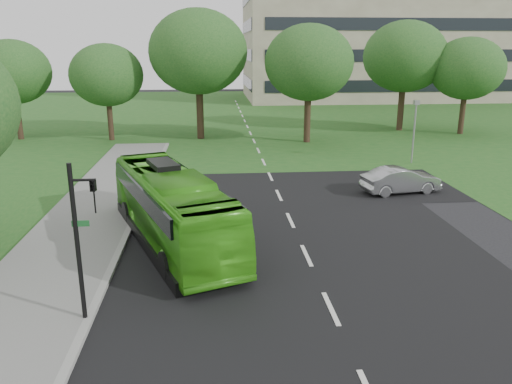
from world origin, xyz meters
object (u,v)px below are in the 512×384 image
tree_park_d (405,57)px  traffic_light (82,232)px  tree_park_b (198,52)px  tree_park_c (309,63)px  office_building (380,13)px  tree_park_a (107,75)px  bus (172,208)px  camera_pole (415,123)px  tree_park_e (467,69)px  tree_park_f (12,72)px  sedan (401,180)px

tree_park_d → traffic_light: bearing=-123.1°
tree_park_b → tree_park_c: (8.80, -2.49, -0.82)m
office_building → tree_park_a: bearing=-134.7°
tree_park_a → traffic_light: tree_park_a is taller
bus → camera_pole: 19.99m
tree_park_e → traffic_light: (-26.06, -30.16, -3.02)m
office_building → tree_park_f: size_ratio=4.86×
tree_park_f → sedan: bearing=-35.2°
tree_park_b → tree_park_e: (23.47, 0.35, -1.44)m
tree_park_e → traffic_light: tree_park_e is taller
tree_park_a → tree_park_e: (30.99, 0.45, 0.39)m
tree_park_d → tree_park_f: tree_park_d is taller
tree_park_a → sedan: 26.05m
sedan → camera_pole: bearing=-36.8°
tree_park_d → tree_park_a: bearing=-173.7°
tree_park_c → tree_park_d: (9.88, 5.27, 0.36)m
tree_park_c → tree_park_f: tree_park_c is taller
tree_park_d → tree_park_f: (-34.01, -1.83, -1.14)m
tree_park_d → sedan: bearing=-110.3°
tree_park_b → tree_park_d: (18.68, 2.78, -0.45)m
tree_park_f → camera_pole: size_ratio=1.95×
tree_park_c → bus: size_ratio=0.90×
tree_park_f → tree_park_a: bearing=-7.6°
traffic_light → camera_pole: bearing=59.4°
tree_park_f → tree_park_e: bearing=-0.9°
tree_park_a → tree_park_e: size_ratio=0.93×
tree_park_e → sedan: bearing=-124.4°
tree_park_a → camera_pole: (21.99, -10.72, -2.64)m
tree_park_a → tree_park_f: tree_park_f is taller
tree_park_b → office_building: bearing=52.3°
camera_pole → tree_park_b: bearing=118.6°
tree_park_c → sedan: bearing=-81.4°
tree_park_c → tree_park_f: bearing=171.9°
tree_park_d → bus: bearing=-126.0°
tree_park_b → camera_pole: (14.47, -10.82, -4.47)m
traffic_light → camera_pole: traffic_light is taller
tree_park_c → tree_park_f: size_ratio=1.14×
traffic_light → tree_park_a: bearing=110.8°
tree_park_e → sedan: (-12.38, -18.06, -5.07)m
sedan → traffic_light: bearing=120.8°
tree_park_e → traffic_light: size_ratio=1.81×
tree_park_b → tree_park_d: 18.89m
sedan → traffic_light: 18.37m
tree_park_e → camera_pole: size_ratio=2.00×
tree_park_e → tree_park_c: bearing=-169.0°
tree_park_b → sedan: bearing=-57.9°
office_building → sedan: size_ratio=9.45×
tree_park_f → bus: tree_park_f is taller
tree_park_f → bus: 29.12m
tree_park_e → tree_park_d: bearing=153.1°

